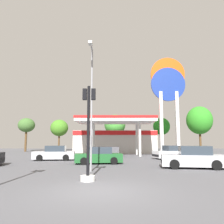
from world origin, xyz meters
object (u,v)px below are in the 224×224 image
at_px(tree_4, 200,120).
at_px(car_1, 173,153).
at_px(tree_2, 115,125).
at_px(station_pole_sign, 168,91).
at_px(car_4, 193,158).
at_px(corner_streetlamp, 92,96).
at_px(tree_1, 60,128).
at_px(car_3, 99,156).
at_px(tree_0, 27,125).
at_px(tree_3, 162,126).
at_px(traffic_signal_0, 88,142).
at_px(car_0, 55,154).

bearing_deg(tree_4, car_1, -120.25).
xyz_separation_m(car_1, tree_2, (-5.82, 16.54, 4.11)).
bearing_deg(tree_2, station_pole_sign, -56.64).
relative_size(car_4, corner_streetlamp, 0.57).
bearing_deg(car_1, car_4, -94.86).
height_order(car_1, tree_1, tree_1).
xyz_separation_m(car_3, corner_streetlamp, (-0.20, -4.90, 4.08)).
bearing_deg(tree_0, tree_3, 0.70).
bearing_deg(corner_streetlamp, tree_3, 68.33).
bearing_deg(tree_0, traffic_signal_0, -63.73).
relative_size(car_3, tree_3, 0.69).
xyz_separation_m(tree_1, corner_streetlamp, (8.30, -26.66, 0.55)).
distance_m(traffic_signal_0, tree_3, 30.08).
bearing_deg(tree_4, tree_1, 177.88).
xyz_separation_m(car_0, tree_1, (-3.96, 18.46, 3.52)).
distance_m(car_4, tree_3, 23.85).
distance_m(station_pole_sign, corner_streetlamp, 18.36).
distance_m(car_0, tree_1, 19.20).
xyz_separation_m(tree_1, tree_2, (10.14, -0.32, 0.58)).
bearing_deg(tree_3, corner_streetlamp, -111.67).
height_order(tree_3, tree_4, tree_4).
height_order(car_0, car_1, car_0).
bearing_deg(tree_3, car_4, -97.45).
height_order(tree_3, corner_streetlamp, corner_streetlamp).
bearing_deg(car_4, tree_0, 131.84).
bearing_deg(tree_3, car_1, -98.75).
relative_size(car_1, tree_4, 0.52).
height_order(tree_0, tree_1, tree_0).
distance_m(station_pole_sign, tree_0, 24.82).
bearing_deg(tree_4, car_0, -140.55).
xyz_separation_m(car_4, traffic_signal_0, (-6.84, -4.93, 1.14)).
bearing_deg(tree_2, tree_3, -7.26).
bearing_deg(tree_1, tree_0, -162.86).
xyz_separation_m(tree_4, corner_streetlamp, (-16.95, -25.73, -0.77)).
distance_m(car_3, tree_4, 27.16).
relative_size(tree_1, tree_3, 0.96).
xyz_separation_m(station_pole_sign, tree_4, (8.02, 10.15, -3.05)).
xyz_separation_m(station_pole_sign, tree_3, (1.12, 9.72, -4.16)).
height_order(car_4, tree_4, tree_4).
height_order(tree_0, tree_3, tree_3).
xyz_separation_m(car_3, tree_1, (-8.50, 21.76, 3.53)).
distance_m(car_0, car_4, 12.96).
height_order(car_0, corner_streetlamp, corner_streetlamp).
xyz_separation_m(car_0, tree_2, (6.18, 18.13, 4.10)).
bearing_deg(tree_1, car_3, -68.66).
xyz_separation_m(car_4, tree_2, (-5.15, 24.42, 4.04)).
height_order(car_3, traffic_signal_0, traffic_signal_0).
distance_m(car_4, tree_0, 31.22).
relative_size(car_3, corner_streetlamp, 0.51).
distance_m(tree_1, tree_3, 18.40).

